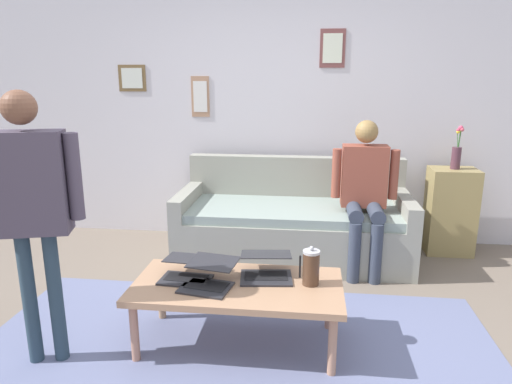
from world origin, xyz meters
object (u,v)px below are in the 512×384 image
laptop_left (208,278)px  side_shelf (450,211)px  person_standing (30,196)px  couch (293,224)px  laptop_center (266,269)px  laptop_right (187,272)px  person_seated (365,187)px  flower_vase (456,154)px  french_press (311,267)px  coffee_table (237,290)px

laptop_left → side_shelf: 2.63m
laptop_left → side_shelf: side_shelf is taller
side_shelf → person_standing: 3.55m
couch → person_standing: 2.36m
laptop_center → laptop_right: size_ratio=1.09×
couch → person_standing: size_ratio=1.32×
couch → person_seated: person_seated is taller
laptop_right → flower_vase: bearing=-139.9°
couch → french_press: couch is taller
french_press → flower_vase: size_ratio=0.62×
laptop_right → flower_vase: 2.74m
person_seated → couch: bearing=-20.8°
laptop_left → laptop_center: laptop_center is taller
laptop_center → flower_vase: size_ratio=0.92×
coffee_table → laptop_center: 0.22m
couch → side_shelf: couch is taller
couch → person_seated: 0.77m
laptop_right → coffee_table: bearing=173.9°
couch → laptop_right: couch is taller
side_shelf → person_seated: person_seated is taller
couch → coffee_table: bearing=79.4°
coffee_table → laptop_left: bearing=16.0°
laptop_center → person_standing: person_standing is taller
laptop_left → laptop_center: size_ratio=1.08×
coffee_table → laptop_right: bearing=-6.1°
french_press → side_shelf: size_ratio=0.30×
side_shelf → person_standing: size_ratio=0.51×
coffee_table → side_shelf: 2.48m
laptop_center → laptop_right: laptop_center is taller
coffee_table → french_press: (-0.44, -0.04, 0.15)m
side_shelf → person_standing: (2.82, 2.07, 0.60)m
couch → laptop_center: (0.12, 1.38, 0.15)m
laptop_right → person_seated: 1.75m
person_standing → person_seated: 2.53m
side_shelf → person_seated: size_ratio=0.63×
laptop_center → flower_vase: bearing=-133.7°
flower_vase → person_standing: (2.82, 2.07, 0.06)m
couch → laptop_center: 1.39m
flower_vase → person_seated: bearing=30.1°
couch → laptop_center: size_ratio=5.70×
flower_vase → couch: bearing=10.5°
person_standing → person_seated: (-1.96, -1.57, -0.28)m
laptop_left → laptop_center: 0.37m
coffee_table → laptop_left: (0.17, 0.05, 0.09)m
coffee_table → person_standing: (1.08, 0.30, 0.64)m
laptop_right → person_seated: (-1.20, -1.24, 0.28)m
coffee_table → laptop_left: 0.20m
laptop_left → side_shelf: size_ratio=0.48×
couch → laptop_right: 1.59m
laptop_right → flower_vase: flower_vase is taller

